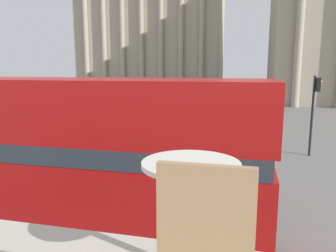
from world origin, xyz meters
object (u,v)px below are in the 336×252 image
at_px(cafe_chair_0, 207,243).
at_px(pedestrian_olive, 127,139).
at_px(plaza_building_left, 153,22).
at_px(pedestrian_blue, 183,106).
at_px(cafe_dining_table, 191,193).
at_px(traffic_light_near, 218,123).
at_px(double_decker_bus, 56,150).
at_px(pedestrian_grey, 184,103).
at_px(traffic_light_mid, 314,104).

height_order(cafe_chair_0, pedestrian_olive, cafe_chair_0).
xyz_separation_m(plaza_building_left, pedestrian_olive, (11.85, -46.06, -12.05)).
bearing_deg(pedestrian_blue, pedestrian_olive, -128.00).
distance_m(cafe_dining_table, traffic_light_near, 10.57).
relative_size(cafe_dining_table, cafe_chair_0, 0.80).
height_order(double_decker_bus, pedestrian_grey, double_decker_bus).
relative_size(cafe_chair_0, plaza_building_left, 0.03).
height_order(double_decker_bus, cafe_chair_0, double_decker_bus).
bearing_deg(cafe_dining_table, traffic_light_mid, 77.00).
bearing_deg(plaza_building_left, traffic_light_mid, -64.13).
bearing_deg(traffic_light_mid, double_decker_bus, -128.81).
bearing_deg(cafe_dining_table, cafe_chair_0, -72.47).
bearing_deg(plaza_building_left, cafe_dining_table, -73.74).
bearing_deg(traffic_light_near, traffic_light_mid, 51.70).
bearing_deg(cafe_dining_table, plaza_building_left, 106.26).
distance_m(cafe_dining_table, traffic_light_mid, 16.52).
height_order(double_decker_bus, pedestrian_blue, double_decker_bus).
bearing_deg(traffic_light_mid, traffic_light_near, -128.30).
relative_size(traffic_light_near, pedestrian_blue, 2.34).
xyz_separation_m(double_decker_bus, traffic_light_mid, (8.32, 10.35, 0.34)).
xyz_separation_m(traffic_light_mid, pedestrian_olive, (-9.21, -2.62, -1.71)).
bearing_deg(traffic_light_mid, pedestrian_blue, 125.88).
relative_size(plaza_building_left, pedestrian_blue, 16.22).
relative_size(double_decker_bus, cafe_chair_0, 12.34).
height_order(cafe_chair_0, pedestrian_blue, cafe_chair_0).
bearing_deg(pedestrian_olive, cafe_chair_0, -164.17).
xyz_separation_m(traffic_light_near, pedestrian_olive, (-4.78, 2.98, -1.48)).
bearing_deg(plaza_building_left, pedestrian_olive, -75.57).
xyz_separation_m(cafe_dining_table, pedestrian_blue, (-5.54, 28.85, -2.84)).
height_order(cafe_chair_0, traffic_light_near, cafe_chair_0).
bearing_deg(pedestrian_olive, traffic_light_mid, -80.34).
xyz_separation_m(cafe_dining_table, traffic_light_near, (-0.71, 10.47, -1.29)).
bearing_deg(traffic_light_mid, plaza_building_left, 115.87).
relative_size(double_decker_bus, cafe_dining_table, 15.38).
bearing_deg(pedestrian_blue, double_decker_bus, -125.86).
bearing_deg(pedestrian_olive, plaza_building_left, 8.19).
bearing_deg(pedestrian_olive, double_decker_bus, -179.70).
distance_m(double_decker_bus, traffic_light_mid, 13.28).
height_order(plaza_building_left, traffic_light_near, plaza_building_left).
xyz_separation_m(traffic_light_mid, pedestrian_blue, (-9.25, 12.79, -1.78)).
height_order(plaza_building_left, pedestrian_blue, plaza_building_left).
bearing_deg(plaza_building_left, pedestrian_blue, -68.92).
bearing_deg(plaza_building_left, double_decker_bus, -76.68).
bearing_deg(pedestrian_grey, pedestrian_blue, 89.00).
distance_m(cafe_chair_0, pedestrian_blue, 30.06).
bearing_deg(pedestrian_olive, pedestrian_blue, -6.09).
height_order(cafe_chair_0, traffic_light_mid, traffic_light_mid).
distance_m(cafe_dining_table, cafe_chair_0, 0.55).
xyz_separation_m(traffic_light_near, pedestrian_blue, (-4.82, 18.39, -1.55)).
bearing_deg(plaza_building_left, traffic_light_near, -71.26).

